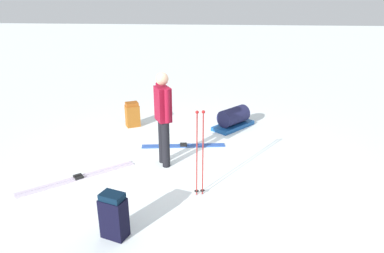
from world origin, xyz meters
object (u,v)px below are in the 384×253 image
object	(u,v)px
backpack_large_dark	(114,216)
backpack_bright	(132,115)
ski_pair_near	(183,146)
gear_sled	(234,118)
ski_pair_far	(79,178)
skier_standing	(163,115)
ski_poles_planted_near	(200,150)

from	to	relation	value
backpack_large_dark	backpack_bright	distance (m)	4.06
ski_pair_near	gear_sled	size ratio (longest dim) A/B	1.53
ski_pair_near	backpack_large_dark	world-z (taller)	backpack_large_dark
ski_pair_near	ski_pair_far	bearing A→B (deg)	44.37
skier_standing	backpack_bright	bearing A→B (deg)	-58.98
ski_pair_far	backpack_large_dark	world-z (taller)	backpack_large_dark
skier_standing	backpack_large_dark	size ratio (longest dim) A/B	2.75
skier_standing	ski_pair_near	distance (m)	1.28
ski_pair_near	ski_pair_far	xyz separation A→B (m)	(1.58, 1.54, -0.00)
backpack_bright	backpack_large_dark	bearing A→B (deg)	102.86
ski_pair_far	gear_sled	size ratio (longest dim) A/B	1.41
skier_standing	gear_sled	size ratio (longest dim) A/B	1.51
ski_poles_planted_near	gear_sled	xyz separation A→B (m)	(-0.52, -3.03, -0.53)
skier_standing	backpack_bright	size ratio (longest dim) A/B	2.88
skier_standing	gear_sled	world-z (taller)	skier_standing
skier_standing	ski_poles_planted_near	bearing A→B (deg)	127.48
ski_pair_near	backpack_bright	world-z (taller)	backpack_bright
skier_standing	backpack_bright	xyz separation A→B (m)	(1.14, -1.90, -0.67)
gear_sled	backpack_large_dark	bearing A→B (deg)	70.19
ski_pair_near	backpack_large_dark	xyz separation A→B (m)	(0.47, 2.90, 0.29)
ski_pair_far	backpack_bright	xyz separation A→B (m)	(-0.20, -2.60, 0.28)
ski_poles_planted_near	backpack_bright	bearing A→B (deg)	-56.70
ski_pair_far	ski_pair_near	bearing A→B (deg)	-135.63
ski_pair_far	gear_sled	distance (m)	3.81
backpack_large_dark	ski_poles_planted_near	bearing A→B (deg)	-131.31
ski_pair_far	backpack_large_dark	xyz separation A→B (m)	(-1.11, 1.36, 0.29)
gear_sled	ski_pair_far	bearing A→B (deg)	46.89
ski_pair_near	ski_pair_far	world-z (taller)	same
ski_pair_near	gear_sled	world-z (taller)	gear_sled
skier_standing	ski_pair_near	world-z (taller)	skier_standing
ski_pair_far	backpack_bright	distance (m)	2.62
skier_standing	ski_pair_far	xyz separation A→B (m)	(1.34, 0.71, -0.94)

